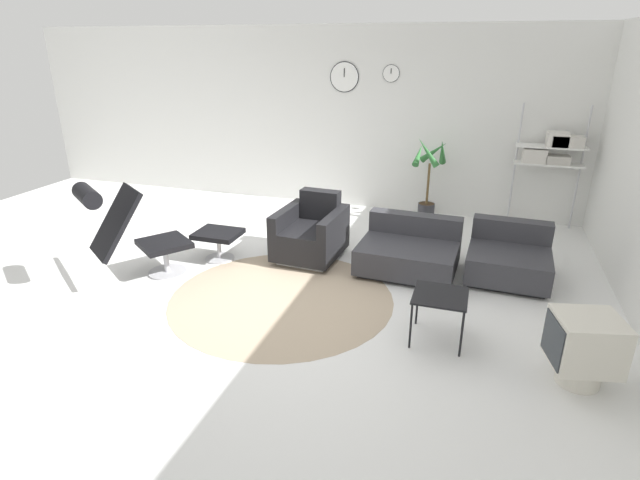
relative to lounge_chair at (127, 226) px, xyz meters
name	(u,v)px	position (x,y,z in m)	size (l,w,h in m)	color
ground_plane	(296,287)	(1.79, 0.43, -0.67)	(12.00, 12.00, 0.00)	white
wall_back	(365,120)	(1.79, 3.59, 0.73)	(12.00, 0.09, 2.80)	silver
round_rug	(282,298)	(1.74, 0.14, -0.67)	(2.36, 2.36, 0.01)	tan
lounge_chair	(127,226)	(0.00, 0.00, 0.00)	(1.04, 1.17, 1.17)	#BCBCC1
ottoman	(218,238)	(0.61, 0.86, -0.39)	(0.54, 0.46, 0.37)	#BCBCC1
armchair_red	(311,235)	(1.68, 1.29, -0.38)	(0.80, 0.92, 0.79)	silver
couch_low	(409,252)	(2.90, 1.28, -0.45)	(1.16, 0.97, 0.60)	black
couch_second	(508,259)	(4.02, 1.43, -0.45)	(0.93, 0.96, 0.60)	black
side_table	(440,299)	(3.38, -0.16, -0.26)	(0.47, 0.47, 0.46)	black
crt_television	(584,347)	(4.51, -0.45, -0.35)	(0.57, 0.54, 0.58)	beige
potted_plant	(429,181)	(2.89, 3.19, -0.07)	(0.49, 0.48, 1.28)	#333338
shelf_unit	(553,150)	(4.52, 3.31, 0.47)	(0.92, 0.28, 1.76)	#BCBCC1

